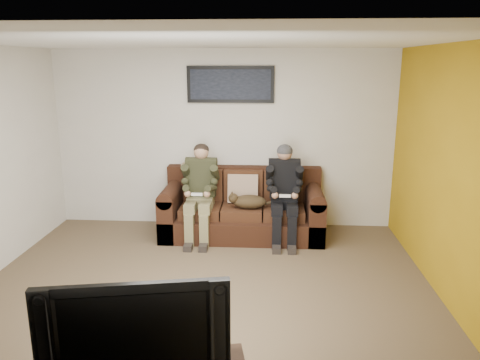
# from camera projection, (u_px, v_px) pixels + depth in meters

# --- Properties ---
(floor) EXTENTS (5.00, 5.00, 0.00)m
(floor) POSITION_uv_depth(u_px,v_px,m) (205.00, 292.00, 5.04)
(floor) COLOR brown
(floor) RESTS_ON ground
(ceiling) EXTENTS (5.00, 5.00, 0.00)m
(ceiling) POSITION_uv_depth(u_px,v_px,m) (199.00, 41.00, 4.41)
(ceiling) COLOR silver
(ceiling) RESTS_ON ground
(wall_back) EXTENTS (5.00, 0.00, 5.00)m
(wall_back) POSITION_uv_depth(u_px,v_px,m) (224.00, 139.00, 6.90)
(wall_back) COLOR beige
(wall_back) RESTS_ON ground
(wall_front) EXTENTS (5.00, 0.00, 5.00)m
(wall_front) POSITION_uv_depth(u_px,v_px,m) (144.00, 271.00, 2.55)
(wall_front) COLOR beige
(wall_front) RESTS_ON ground
(wall_right) EXTENTS (0.00, 4.50, 4.50)m
(wall_right) POSITION_uv_depth(u_px,v_px,m) (456.00, 179.00, 4.57)
(wall_right) COLOR beige
(wall_right) RESTS_ON ground
(accent_wall_right) EXTENTS (0.00, 4.50, 4.50)m
(accent_wall_right) POSITION_uv_depth(u_px,v_px,m) (454.00, 179.00, 4.57)
(accent_wall_right) COLOR #AC8211
(accent_wall_right) RESTS_ON ground
(sofa) EXTENTS (2.25, 0.97, 0.92)m
(sofa) POSITION_uv_depth(u_px,v_px,m) (243.00, 210.00, 6.71)
(sofa) COLOR black
(sofa) RESTS_ON ground
(throw_pillow) EXTENTS (0.43, 0.21, 0.43)m
(throw_pillow) POSITION_uv_depth(u_px,v_px,m) (243.00, 189.00, 6.68)
(throw_pillow) COLOR tan
(throw_pillow) RESTS_ON sofa
(throw_blanket) EXTENTS (0.46, 0.23, 0.08)m
(throw_blanket) POSITION_uv_depth(u_px,v_px,m) (198.00, 166.00, 6.89)
(throw_blanket) COLOR #C2B08E
(throw_blanket) RESTS_ON sofa
(person_left) EXTENTS (0.51, 0.87, 1.31)m
(person_left) POSITION_uv_depth(u_px,v_px,m) (200.00, 187.00, 6.47)
(person_left) COLOR olive
(person_left) RESTS_ON sofa
(person_right) EXTENTS (0.51, 0.86, 1.31)m
(person_right) POSITION_uv_depth(u_px,v_px,m) (284.00, 188.00, 6.40)
(person_right) COLOR black
(person_right) RESTS_ON sofa
(cat) EXTENTS (0.66, 0.26, 0.24)m
(cat) POSITION_uv_depth(u_px,v_px,m) (248.00, 201.00, 6.42)
(cat) COLOR #48351C
(cat) RESTS_ON sofa
(framed_poster) EXTENTS (1.25, 0.05, 0.52)m
(framed_poster) POSITION_uv_depth(u_px,v_px,m) (230.00, 84.00, 6.67)
(framed_poster) COLOR black
(framed_poster) RESTS_ON wall_back
(television) EXTENTS (1.19, 0.37, 0.68)m
(television) POSITION_uv_depth(u_px,v_px,m) (136.00, 324.00, 2.97)
(television) COLOR black
(television) RESTS_ON tv_stand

